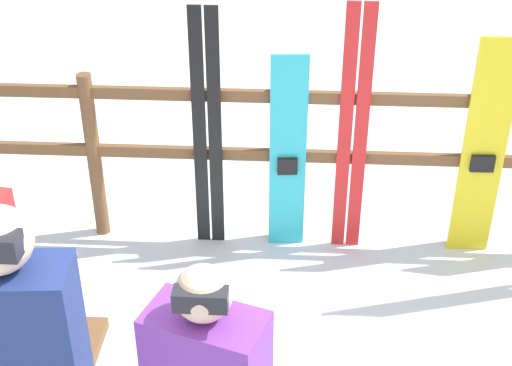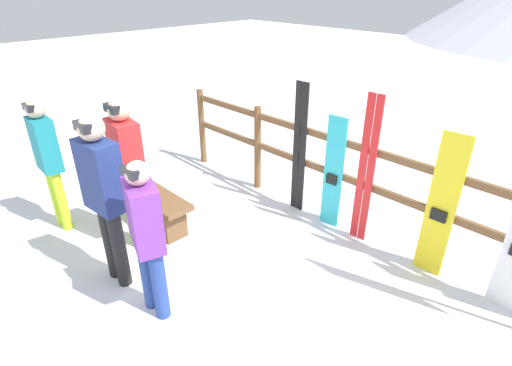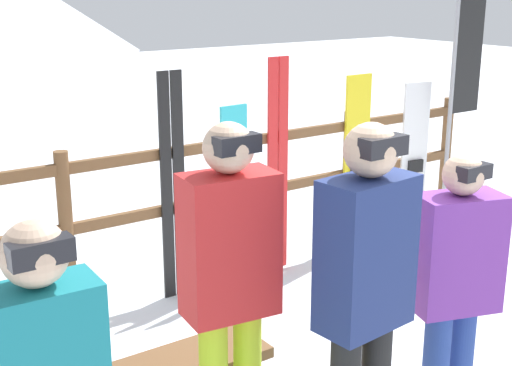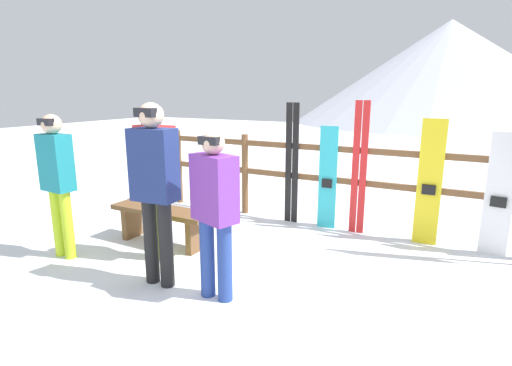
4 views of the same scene
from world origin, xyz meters
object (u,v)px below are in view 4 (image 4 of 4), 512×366
at_px(person_navy, 155,182).
at_px(ski_pair_black, 292,164).
at_px(snowboard_white, 499,196).
at_px(snowboard_cyan, 328,178).
at_px(person_purple, 215,205).
at_px(person_red, 156,171).
at_px(ski_pair_red, 359,169).
at_px(person_teal, 57,175).
at_px(snowboard_yellow, 429,183).
at_px(bench, 162,218).

relative_size(person_navy, ski_pair_black, 1.03).
bearing_deg(snowboard_white, snowboard_cyan, -180.00).
xyz_separation_m(person_navy, person_purple, (0.66, 0.04, -0.15)).
relative_size(person_red, snowboard_cyan, 1.23).
bearing_deg(snowboard_cyan, ski_pair_black, 179.63).
bearing_deg(ski_pair_red, person_teal, -138.53).
height_order(person_teal, snowboard_white, person_teal).
height_order(ski_pair_black, ski_pair_red, ski_pair_red).
height_order(person_purple, snowboard_white, person_purple).
bearing_deg(snowboard_yellow, ski_pair_red, 179.78).
bearing_deg(person_purple, ski_pair_black, 96.96).
distance_m(person_navy, snowboard_white, 3.84).
distance_m(person_purple, ski_pair_red, 2.49).
height_order(person_purple, ski_pair_black, ski_pair_black).
xyz_separation_m(ski_pair_black, ski_pair_red, (0.97, 0.00, 0.02)).
relative_size(snowboard_cyan, snowboard_yellow, 0.91).
bearing_deg(snowboard_white, person_purple, -133.82).
bearing_deg(person_red, person_navy, -48.96).
bearing_deg(ski_pair_black, ski_pair_red, 0.00).
relative_size(snowboard_cyan, ski_pair_red, 0.81).
bearing_deg(bench, snowboard_cyan, 44.79).
relative_size(person_teal, snowboard_yellow, 1.05).
xyz_separation_m(person_teal, person_red, (1.03, 0.48, 0.06)).
bearing_deg(person_teal, ski_pair_black, 53.72).
bearing_deg(person_red, snowboard_cyan, 56.21).
relative_size(bench, ski_pair_black, 0.79).
bearing_deg(person_red, ski_pair_red, 48.47).
height_order(person_teal, snowboard_cyan, person_teal).
distance_m(bench, snowboard_white, 4.01).
relative_size(person_red, person_navy, 0.99).
bearing_deg(person_red, snowboard_yellow, 36.92).
bearing_deg(ski_pair_black, bench, -123.63).
distance_m(person_navy, snowboard_yellow, 3.29).
distance_m(bench, person_navy, 1.30).
bearing_deg(snowboard_white, ski_pair_black, 179.92).
distance_m(snowboard_cyan, snowboard_yellow, 1.30).
bearing_deg(person_navy, snowboard_white, 39.44).
relative_size(ski_pair_black, snowboard_yellow, 1.10).
xyz_separation_m(ski_pair_black, snowboard_white, (2.59, -0.00, -0.15)).
xyz_separation_m(bench, snowboard_cyan, (1.61, 1.60, 0.37)).
bearing_deg(person_teal, person_red, 25.03).
distance_m(person_red, snowboard_white, 3.90).
bearing_deg(person_teal, snowboard_cyan, 46.23).
bearing_deg(person_purple, person_navy, -176.85).
bearing_deg(snowboard_cyan, bench, -135.21).
distance_m(ski_pair_red, snowboard_white, 1.63).
relative_size(person_navy, snowboard_yellow, 1.14).
bearing_deg(snowboard_yellow, ski_pair_black, 179.90).
height_order(person_navy, ski_pair_red, person_navy).
relative_size(person_purple, snowboard_yellow, 0.99).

